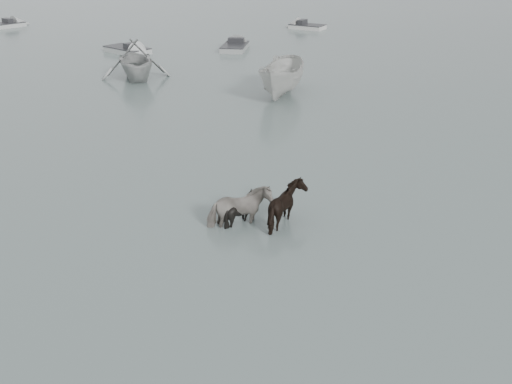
% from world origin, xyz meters
% --- Properties ---
extents(ground, '(140.00, 140.00, 0.00)m').
position_xyz_m(ground, '(0.00, 0.00, 0.00)').
color(ground, '#4C5A56').
rests_on(ground, ground).
extents(pony_pinto, '(1.84, 0.89, 1.53)m').
position_xyz_m(pony_pinto, '(0.12, 1.47, 0.77)').
color(pony_pinto, black).
rests_on(pony_pinto, ground).
extents(pony_dark, '(1.64, 1.75, 1.41)m').
position_xyz_m(pony_dark, '(1.42, 1.02, 0.71)').
color(pony_dark, black).
rests_on(pony_dark, ground).
extents(pony_black, '(1.22, 1.15, 1.10)m').
position_xyz_m(pony_black, '(0.24, 1.68, 0.55)').
color(pony_black, black).
rests_on(pony_black, ground).
extents(rowboat_trail, '(4.29, 4.88, 2.43)m').
position_xyz_m(rowboat_trail, '(0.84, 20.34, 1.21)').
color(rowboat_trail, '#9FA19F').
rests_on(rowboat_trail, ground).
extents(boat_small, '(4.54, 5.15, 1.94)m').
position_xyz_m(boat_small, '(7.07, 14.00, 0.97)').
color(boat_small, '#B9B9B4').
rests_on(boat_small, ground).
extents(skiff_port, '(3.61, 4.72, 0.75)m').
position_xyz_m(skiff_port, '(9.03, 26.60, 0.38)').
color(skiff_port, gray).
rests_on(skiff_port, ground).
extents(skiff_mid, '(3.58, 4.92, 0.75)m').
position_xyz_m(skiff_mid, '(1.74, 28.34, 0.38)').
color(skiff_mid, '#ABADAB').
rests_on(skiff_mid, ground).
extents(skiff_star, '(3.80, 4.18, 0.75)m').
position_xyz_m(skiff_star, '(18.08, 33.28, 0.38)').
color(skiff_star, beige).
rests_on(skiff_star, ground).
extents(skiff_far, '(5.41, 3.90, 0.75)m').
position_xyz_m(skiff_far, '(-6.45, 43.68, 0.38)').
color(skiff_far, '#A9ACA9').
rests_on(skiff_far, ground).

